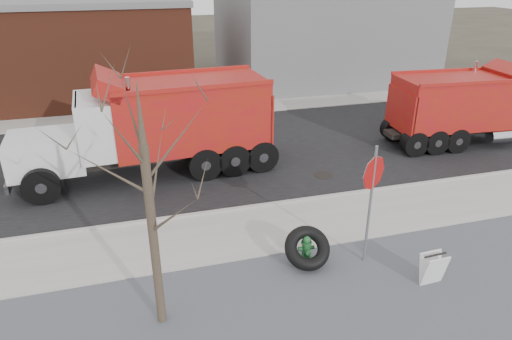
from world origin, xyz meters
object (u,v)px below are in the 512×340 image
object	(u,v)px
truck_tire	(307,248)
dump_truck_red_a	(473,105)
stop_sign	(372,186)
sandwich_board	(433,269)
fire_hydrant	(306,249)
dump_truck_red_b	(157,123)

from	to	relation	value
truck_tire	dump_truck_red_a	distance (m)	11.56
stop_sign	sandwich_board	size ratio (longest dim) A/B	3.85
fire_hydrant	dump_truck_red_a	xyz separation A→B (m)	(9.62, 6.06, 1.29)
fire_hydrant	truck_tire	distance (m)	0.24
sandwich_board	dump_truck_red_a	xyz separation A→B (m)	(7.14, 7.73, 1.20)
truck_tire	dump_truck_red_b	world-z (taller)	dump_truck_red_b
stop_sign	truck_tire	bearing A→B (deg)	166.06
sandwich_board	truck_tire	bearing A→B (deg)	146.77
sandwich_board	fire_hydrant	bearing A→B (deg)	143.56
truck_tire	stop_sign	bearing A→B (deg)	-8.80
fire_hydrant	sandwich_board	bearing A→B (deg)	-29.68
stop_sign	sandwich_board	bearing A→B (deg)	-55.22
stop_sign	dump_truck_red_b	world-z (taller)	dump_truck_red_b
dump_truck_red_a	dump_truck_red_b	xyz separation A→B (m)	(-12.67, 0.38, 0.27)
fire_hydrant	stop_sign	distance (m)	2.30
stop_sign	dump_truck_red_b	size ratio (longest dim) A/B	0.35
sandwich_board	stop_sign	bearing A→B (deg)	127.31
stop_sign	dump_truck_red_b	bearing A→B (deg)	118.02
fire_hydrant	truck_tire	world-z (taller)	truck_tire
truck_tire	dump_truck_red_a	bearing A→B (deg)	32.79
stop_sign	dump_truck_red_b	distance (m)	8.17
sandwich_board	dump_truck_red_b	distance (m)	9.93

